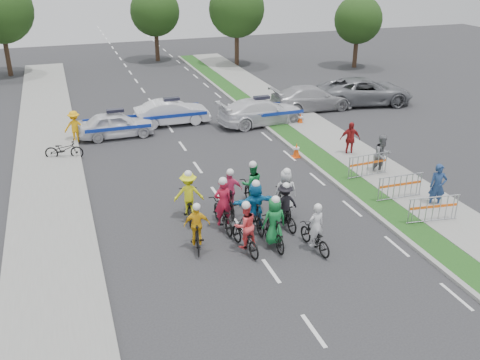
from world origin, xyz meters
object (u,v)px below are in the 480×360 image
object	(u,v)px
rider_0	(315,234)
tree_3	(0,10)
rider_10	(189,200)
marshal_hiviz	(75,127)
tree_1	(237,9)
cone_0	(296,150)
rider_3	(197,231)
rider_8	(252,191)
police_car_2	(261,111)
spectator_1	(382,155)
police_car_0	(116,124)
barrier_1	(400,188)
rider_4	(284,209)
tree_2	(358,20)
rider_9	(230,196)
barrier_2	(368,166)
rider_2	(245,232)
spectator_0	(438,186)
rider_1	(274,227)
tree_4	(155,11)
civilian_sedan	(312,98)
rider_6	(223,211)
police_car_1	(172,112)
barrier_0	(433,210)
parked_bike	(64,149)
spectator_2	(350,139)
rider_7	(285,198)
cone_1	(300,119)
rider_5	(255,209)

from	to	relation	value
rider_0	tree_3	xyz separation A→B (m)	(-10.85, 31.27, 4.30)
rider_10	marshal_hiviz	world-z (taller)	rider_10
tree_1	cone_0	bearing A→B (deg)	-101.07
rider_3	rider_8	size ratio (longest dim) A/B	0.87
police_car_2	spectator_1	bearing A→B (deg)	-169.24
police_car_0	police_car_2	world-z (taller)	police_car_2
barrier_1	rider_4	bearing A→B (deg)	-174.94
police_car_2	tree_2	world-z (taller)	tree_2
rider_9	barrier_1	xyz separation A→B (m)	(6.71, -1.16, -0.16)
barrier_2	cone_0	size ratio (longest dim) A/B	2.86
police_car_0	barrier_1	size ratio (longest dim) A/B	1.98
barrier_1	rider_2	bearing A→B (deg)	-167.38
rider_2	rider_10	distance (m)	3.11
spectator_1	barrier_1	size ratio (longest dim) A/B	0.91
spectator_0	barrier_2	xyz separation A→B (m)	(-1.04, 3.29, -0.32)
rider_1	police_car_2	bearing A→B (deg)	-109.62
tree_4	tree_3	bearing A→B (deg)	-170.54
rider_10	civilian_sedan	world-z (taller)	rider_10
rider_4	tree_3	size ratio (longest dim) A/B	0.24
rider_6	barrier_1	distance (m)	7.31
rider_8	marshal_hiviz	size ratio (longest dim) A/B	1.20
rider_9	police_car_2	xyz separation A→B (m)	(5.13, 10.00, 0.01)
rider_4	police_car_1	bearing A→B (deg)	-90.72
civilian_sedan	tree_1	world-z (taller)	tree_1
tree_4	rider_0	bearing A→B (deg)	-91.98
rider_4	barrier_1	size ratio (longest dim) A/B	0.90
rider_4	tree_2	distance (m)	28.83
rider_6	barrier_0	bearing A→B (deg)	162.06
rider_10	tree_3	size ratio (longest dim) A/B	0.27
civilian_sedan	parked_bike	size ratio (longest dim) A/B	2.88
rider_6	police_car_2	bearing A→B (deg)	-118.63
spectator_2	rider_7	bearing A→B (deg)	-125.75
parked_bike	tree_2	distance (m)	27.68
rider_3	rider_6	distance (m)	1.63
rider_1	marshal_hiviz	size ratio (longest dim) A/B	1.17
tree_1	rider_7	bearing A→B (deg)	-104.94
cone_1	parked_bike	distance (m)	12.93
rider_1	rider_5	bearing A→B (deg)	-82.14
rider_5	tree_2	xyz separation A→B (m)	(17.55, 23.31, 3.01)
police_car_1	rider_7	bearing A→B (deg)	-172.55
rider_1	barrier_0	bearing A→B (deg)	175.74
spectator_1	parked_bike	distance (m)	14.78
police_car_1	parked_bike	distance (m)	7.05
police_car_0	barrier_0	distance (m)	16.70
marshal_hiviz	tree_2	xyz separation A→B (m)	(23.05, 11.55, 3.01)
rider_4	rider_6	distance (m)	2.22
rider_7	rider_4	bearing A→B (deg)	74.14
spectator_0	rider_2	bearing A→B (deg)	-152.14
barrier_0	rider_7	bearing A→B (deg)	154.09
rider_7	police_car_2	distance (m)	11.34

